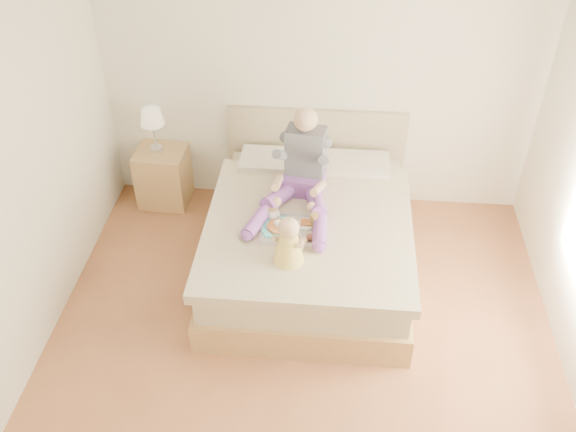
# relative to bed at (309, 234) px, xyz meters

# --- Properties ---
(room) EXTENTS (4.02, 4.22, 2.71)m
(room) POSITION_rel_bed_xyz_m (0.08, -1.08, 1.19)
(room) COLOR brown
(room) RESTS_ON ground
(bed) EXTENTS (1.70, 2.18, 1.00)m
(bed) POSITION_rel_bed_xyz_m (0.00, 0.00, 0.00)
(bed) COLOR #A07B4A
(bed) RESTS_ON ground
(nightstand) EXTENTS (0.49, 0.44, 0.58)m
(nightstand) POSITION_rel_bed_xyz_m (-1.50, 0.80, -0.03)
(nightstand) COLOR #A07B4A
(nightstand) RESTS_ON ground
(lamp) EXTENTS (0.22, 0.22, 0.45)m
(lamp) POSITION_rel_bed_xyz_m (-1.53, 0.81, 0.61)
(lamp) COLOR silver
(lamp) RESTS_ON nightstand
(adult) EXTENTS (0.69, 1.03, 0.82)m
(adult) POSITION_rel_bed_xyz_m (-0.09, 0.13, 0.53)
(adult) COLOR #6C398E
(adult) RESTS_ON bed
(tray) EXTENTS (0.49, 0.39, 0.14)m
(tray) POSITION_rel_bed_xyz_m (-0.14, -0.31, 0.32)
(tray) COLOR silver
(tray) RESTS_ON bed
(baby) EXTENTS (0.27, 0.36, 0.40)m
(baby) POSITION_rel_bed_xyz_m (-0.12, -0.66, 0.46)
(baby) COLOR gold
(baby) RESTS_ON bed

